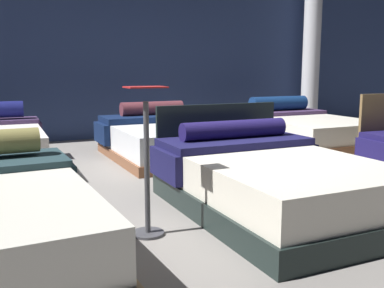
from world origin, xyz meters
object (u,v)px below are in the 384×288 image
(bed_5, at_px, (306,130))
(price_sign, at_px, (147,179))
(bed_4, at_px, (168,139))
(bed_1, at_px, (270,181))
(support_pillar, at_px, (312,43))

(bed_5, bearing_deg, price_sign, -143.27)
(bed_4, height_order, price_sign, price_sign)
(bed_5, xyz_separation_m, price_sign, (-3.65, -2.79, 0.19))
(bed_1, xyz_separation_m, price_sign, (-1.16, -0.12, 0.16))
(price_sign, xyz_separation_m, support_pillar, (4.98, 4.38, 1.32))
(bed_1, relative_size, bed_5, 0.99)
(bed_1, height_order, price_sign, price_sign)
(bed_1, xyz_separation_m, support_pillar, (3.82, 4.26, 1.49))
(support_pillar, bearing_deg, bed_1, -131.89)
(bed_1, distance_m, support_pillar, 5.91)
(bed_4, bearing_deg, price_sign, -115.21)
(bed_4, distance_m, bed_5, 2.44)
(bed_4, bearing_deg, support_pillar, 22.46)
(price_sign, bearing_deg, bed_1, 5.99)
(bed_1, xyz_separation_m, bed_5, (2.49, 2.67, -0.02))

